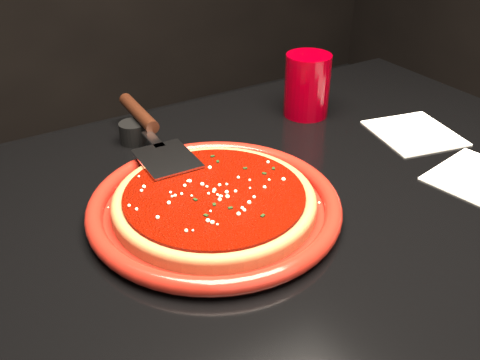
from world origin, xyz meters
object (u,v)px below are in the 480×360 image
object	(u,v)px
plate	(215,205)
pizza_server	(152,131)
cup	(307,85)
ramekin	(133,133)

from	to	relation	value
plate	pizza_server	size ratio (longest dim) A/B	1.05
plate	cup	distance (m)	0.37
cup	ramekin	xyz separation A→B (m)	(-0.33, 0.06, -0.04)
cup	ramekin	distance (m)	0.34
pizza_server	plate	bearing A→B (deg)	-86.99
pizza_server	cup	xyz separation A→B (m)	(0.32, -0.00, 0.01)
ramekin	plate	bearing A→B (deg)	-86.68
plate	ramekin	size ratio (longest dim) A/B	7.51
ramekin	cup	bearing A→B (deg)	-11.05
plate	cup	bearing A→B (deg)	32.64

